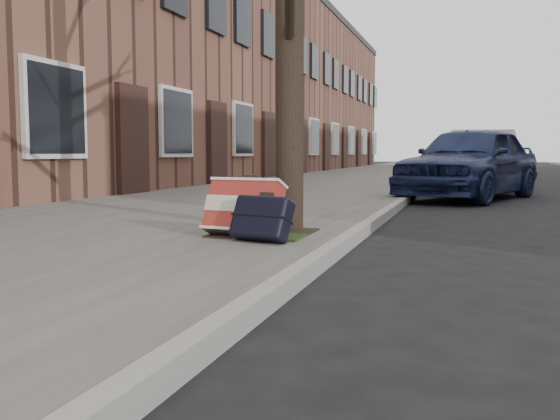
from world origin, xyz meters
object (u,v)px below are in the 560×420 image
(suitcase_red, at_px, (244,208))
(car_near_mid, at_px, (482,158))
(suitcase_navy, at_px, (262,218))
(car_near_front, at_px, (470,162))

(suitcase_red, xyz_separation_m, car_near_mid, (2.16, 11.43, 0.35))
(suitcase_navy, height_order, car_near_front, car_near_front)
(car_near_front, height_order, car_near_mid, car_near_mid)
(suitcase_navy, relative_size, car_near_front, 0.13)
(suitcase_red, relative_size, suitcase_navy, 1.30)
(car_near_front, xyz_separation_m, car_near_mid, (0.27, 4.43, 0.03))
(suitcase_navy, bearing_deg, car_near_front, 93.01)
(car_near_mid, bearing_deg, suitcase_red, -102.00)
(suitcase_navy, bearing_deg, suitcase_red, 151.82)
(suitcase_navy, xyz_separation_m, car_near_mid, (1.91, 11.67, 0.40))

